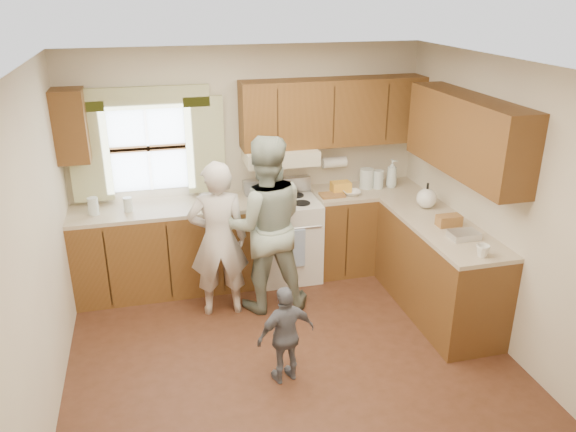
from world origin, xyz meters
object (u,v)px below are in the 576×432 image
object	(u,v)px
woman_left	(218,240)
woman_right	(265,225)
stove	(283,237)
child	(286,335)

from	to	relation	value
woman_left	woman_right	distance (m)	0.47
stove	child	world-z (taller)	stove
child	woman_right	bearing A→B (deg)	-107.06
woman_left	child	size ratio (longest dim) A/B	1.83
woman_right	child	xyz separation A→B (m)	(-0.09, -1.20, -0.46)
woman_left	child	bearing A→B (deg)	110.68
woman_right	woman_left	bearing A→B (deg)	3.64
woman_left	child	world-z (taller)	woman_left
stove	woman_right	size ratio (longest dim) A/B	0.60
stove	child	distance (m)	1.83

